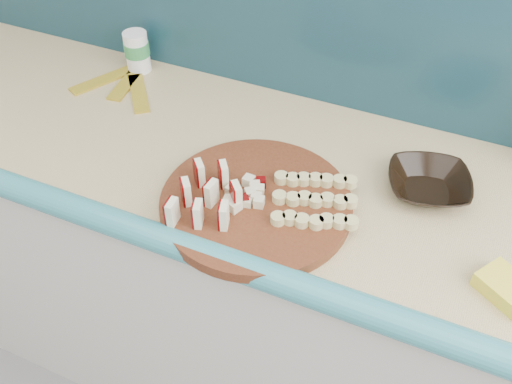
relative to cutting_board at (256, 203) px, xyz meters
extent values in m
cube|color=silver|center=(-0.07, 0.14, -0.48)|extent=(2.20, 0.60, 0.88)
cube|color=#D4B67C|center=(-0.07, 0.14, -0.03)|extent=(2.20, 0.60, 0.03)
cube|color=teal|center=(-0.07, -0.16, -0.03)|extent=(2.20, 0.06, 0.03)
cube|color=teal|center=(-0.07, 0.43, 0.24)|extent=(2.20, 0.02, 0.50)
cylinder|color=#491E0F|center=(0.00, 0.00, 0.00)|extent=(0.50, 0.50, 0.02)
cube|color=#FEF5CB|center=(-0.12, -0.12, 0.04)|extent=(0.02, 0.04, 0.05)
cube|color=#4F0506|center=(-0.13, -0.13, 0.04)|extent=(0.01, 0.03, 0.05)
cube|color=#FEF5CB|center=(-0.12, -0.06, 0.04)|extent=(0.02, 0.04, 0.05)
cube|color=#4F0506|center=(-0.13, -0.07, 0.04)|extent=(0.01, 0.03, 0.05)
cube|color=#FEF5CB|center=(-0.13, 0.00, 0.04)|extent=(0.02, 0.04, 0.05)
cube|color=#4F0506|center=(-0.14, 0.00, 0.04)|extent=(0.01, 0.03, 0.05)
cube|color=#FEF5CB|center=(-0.07, -0.11, 0.04)|extent=(0.02, 0.04, 0.05)
cube|color=#4F0506|center=(-0.08, -0.11, 0.04)|extent=(0.01, 0.03, 0.05)
cube|color=#FEF5CB|center=(-0.08, -0.05, 0.04)|extent=(0.02, 0.04, 0.05)
cube|color=#4F0506|center=(-0.08, -0.05, 0.04)|extent=(0.01, 0.03, 0.05)
cube|color=#FEF5CB|center=(-0.08, 0.02, 0.04)|extent=(0.02, 0.04, 0.05)
cube|color=#4F0506|center=(-0.09, 0.01, 0.04)|extent=(0.01, 0.03, 0.05)
cube|color=#FEF5CB|center=(-0.03, -0.09, 0.04)|extent=(0.02, 0.04, 0.05)
cube|color=#4F0506|center=(-0.03, -0.09, 0.04)|extent=(0.01, 0.03, 0.05)
cube|color=#FEF5CB|center=(-0.03, -0.03, 0.04)|extent=(0.02, 0.04, 0.05)
cube|color=#4F0506|center=(-0.04, -0.03, 0.04)|extent=(0.01, 0.03, 0.05)
cube|color=#FAF4C8|center=(-0.01, 0.00, 0.02)|extent=(0.02, 0.02, 0.02)
cube|color=#FAF4C8|center=(-0.01, 0.00, 0.02)|extent=(0.02, 0.02, 0.02)
cube|color=#4F0506|center=(-0.01, 0.01, 0.02)|extent=(0.02, 0.02, 0.02)
cube|color=#FAF4C8|center=(-0.02, 0.00, 0.02)|extent=(0.02, 0.02, 0.02)
cube|color=#FAF4C8|center=(-0.03, 0.01, 0.02)|extent=(0.02, 0.02, 0.02)
cube|color=#FAF4C8|center=(-0.04, 0.01, 0.02)|extent=(0.02, 0.02, 0.02)
cube|color=#FAF4C8|center=(-0.03, 0.00, 0.02)|extent=(0.02, 0.02, 0.02)
cube|color=#FAF4C8|center=(-0.04, -0.01, 0.02)|extent=(0.02, 0.02, 0.02)
cube|color=#4F0506|center=(-0.05, -0.02, 0.02)|extent=(0.02, 0.02, 0.02)
cube|color=#FAF4C8|center=(-0.03, -0.02, 0.02)|extent=(0.02, 0.02, 0.02)
cube|color=#FAF4C8|center=(-0.03, -0.03, 0.02)|extent=(0.02, 0.02, 0.02)
cube|color=#FAF4C8|center=(-0.02, -0.02, 0.02)|extent=(0.02, 0.02, 0.02)
cube|color=#FAF4C8|center=(-0.02, -0.02, 0.02)|extent=(0.02, 0.02, 0.02)
cube|color=#FAF4C8|center=(-0.01, -0.03, 0.02)|extent=(0.02, 0.02, 0.02)
cube|color=#4F0506|center=(-0.01, -0.01, 0.02)|extent=(0.02, 0.02, 0.02)
cube|color=#FAF4C8|center=(0.00, -0.01, 0.02)|extent=(0.02, 0.02, 0.02)
cylinder|color=#D1C480|center=(0.07, -0.04, 0.02)|extent=(0.03, 0.03, 0.02)
cylinder|color=#D1C480|center=(0.09, -0.03, 0.02)|extent=(0.03, 0.03, 0.02)
cylinder|color=#D1C480|center=(0.11, -0.03, 0.02)|extent=(0.03, 0.03, 0.02)
cylinder|color=#D1C480|center=(0.13, -0.02, 0.02)|extent=(0.03, 0.03, 0.02)
cylinder|color=#D1C480|center=(0.16, -0.01, 0.02)|extent=(0.03, 0.03, 0.02)
cylinder|color=#D1C480|center=(0.18, 0.00, 0.02)|extent=(0.03, 0.03, 0.02)
cylinder|color=#D1C480|center=(0.20, 0.00, 0.02)|extent=(0.03, 0.03, 0.02)
cylinder|color=#D1C480|center=(0.05, 0.02, 0.02)|extent=(0.03, 0.03, 0.02)
cylinder|color=#D1C480|center=(0.07, 0.02, 0.02)|extent=(0.03, 0.03, 0.02)
cylinder|color=#D1C480|center=(0.09, 0.03, 0.02)|extent=(0.03, 0.03, 0.02)
cylinder|color=#D1C480|center=(0.11, 0.04, 0.02)|extent=(0.03, 0.03, 0.02)
cylinder|color=#D1C480|center=(0.14, 0.05, 0.02)|extent=(0.03, 0.03, 0.02)
cylinder|color=#D1C480|center=(0.16, 0.05, 0.02)|extent=(0.03, 0.03, 0.02)
cylinder|color=#D1C480|center=(0.18, 0.06, 0.02)|extent=(0.03, 0.03, 0.02)
cylinder|color=#D1C480|center=(0.03, 0.07, 0.02)|extent=(0.03, 0.03, 0.02)
cylinder|color=#D1C480|center=(0.05, 0.08, 0.02)|extent=(0.03, 0.03, 0.02)
cylinder|color=#D1C480|center=(0.07, 0.09, 0.02)|extent=(0.03, 0.03, 0.02)
cylinder|color=#D1C480|center=(0.10, 0.09, 0.02)|extent=(0.03, 0.03, 0.02)
cylinder|color=#D1C480|center=(0.12, 0.10, 0.02)|extent=(0.03, 0.03, 0.02)
cylinder|color=#D1C480|center=(0.14, 0.11, 0.02)|extent=(0.03, 0.03, 0.02)
cylinder|color=#D1C480|center=(0.16, 0.12, 0.02)|extent=(0.03, 0.03, 0.02)
imported|color=black|center=(0.31, 0.19, 0.01)|extent=(0.22, 0.22, 0.04)
cylinder|color=white|center=(-0.51, 0.36, 0.04)|extent=(0.06, 0.06, 0.11)
cylinder|color=#34914B|center=(-0.51, 0.36, 0.05)|extent=(0.07, 0.07, 0.04)
cube|color=#FFFA43|center=(0.50, -0.02, 0.00)|extent=(0.13, 0.12, 0.03)
cube|color=gold|center=(-0.57, 0.27, -0.01)|extent=(0.11, 0.18, 0.01)
cube|color=gold|center=(-0.50, 0.29, -0.01)|extent=(0.06, 0.18, 0.01)
cube|color=gold|center=(-0.45, 0.26, -0.01)|extent=(0.14, 0.16, 0.01)
camera|label=1|loc=(0.34, -0.76, 0.82)|focal=40.00mm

